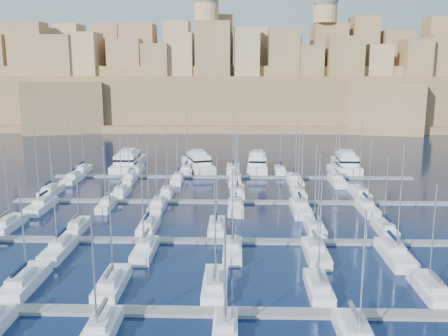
{
  "coord_description": "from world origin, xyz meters",
  "views": [
    {
      "loc": [
        1.29,
        -82.55,
        25.64
      ],
      "look_at": [
        -1.26,
        6.0,
        7.66
      ],
      "focal_mm": 40.0,
      "sensor_mm": 36.0,
      "label": 1
    }
  ],
  "objects_px": {
    "motor_yacht_a": "(128,162)",
    "motor_yacht_d": "(346,163)",
    "motor_yacht_c": "(257,163)",
    "sailboat_2": "(112,284)",
    "motor_yacht_b": "(198,163)",
    "sailboat_4": "(319,288)"
  },
  "relations": [
    {
      "from": "motor_yacht_a",
      "to": "motor_yacht_d",
      "type": "xyz_separation_m",
      "value": [
        55.69,
        -0.59,
        -0.0
      ]
    },
    {
      "from": "motor_yacht_a",
      "to": "motor_yacht_d",
      "type": "distance_m",
      "value": 55.69
    },
    {
      "from": "sailboat_2",
      "to": "sailboat_4",
      "type": "relative_size",
      "value": 0.94
    },
    {
      "from": "sailboat_4",
      "to": "motor_yacht_b",
      "type": "bearing_deg",
      "value": 105.44
    },
    {
      "from": "sailboat_2",
      "to": "motor_yacht_c",
      "type": "height_order",
      "value": "sailboat_2"
    },
    {
      "from": "motor_yacht_b",
      "to": "sailboat_2",
      "type": "bearing_deg",
      "value": -93.67
    },
    {
      "from": "sailboat_2",
      "to": "motor_yacht_a",
      "type": "distance_m",
      "value": 72.59
    },
    {
      "from": "sailboat_2",
      "to": "motor_yacht_c",
      "type": "bearing_deg",
      "value": 74.33
    },
    {
      "from": "motor_yacht_d",
      "to": "motor_yacht_c",
      "type": "bearing_deg",
      "value": -177.69
    },
    {
      "from": "sailboat_2",
      "to": "motor_yacht_b",
      "type": "xyz_separation_m",
      "value": [
        4.51,
        70.29,
        0.99
      ]
    },
    {
      "from": "motor_yacht_b",
      "to": "motor_yacht_a",
      "type": "bearing_deg",
      "value": 176.82
    },
    {
      "from": "motor_yacht_a",
      "to": "motor_yacht_d",
      "type": "height_order",
      "value": "same"
    },
    {
      "from": "sailboat_4",
      "to": "motor_yacht_d",
      "type": "bearing_deg",
      "value": 75.75
    },
    {
      "from": "motor_yacht_a",
      "to": "motor_yacht_c",
      "type": "relative_size",
      "value": 1.18
    },
    {
      "from": "sailboat_2",
      "to": "motor_yacht_d",
      "type": "distance_m",
      "value": 82.28
    },
    {
      "from": "sailboat_2",
      "to": "motor_yacht_b",
      "type": "distance_m",
      "value": 70.44
    },
    {
      "from": "motor_yacht_b",
      "to": "motor_yacht_c",
      "type": "xyz_separation_m",
      "value": [
        15.07,
        -0.49,
        -0.0
      ]
    },
    {
      "from": "motor_yacht_b",
      "to": "motor_yacht_d",
      "type": "xyz_separation_m",
      "value": [
        37.55,
        0.42,
        -0.0
      ]
    },
    {
      "from": "motor_yacht_a",
      "to": "motor_yacht_b",
      "type": "bearing_deg",
      "value": -3.18
    },
    {
      "from": "motor_yacht_d",
      "to": "sailboat_2",
      "type": "bearing_deg",
      "value": -120.75
    },
    {
      "from": "sailboat_2",
      "to": "motor_yacht_b",
      "type": "bearing_deg",
      "value": 86.33
    },
    {
      "from": "motor_yacht_c",
      "to": "sailboat_4",
      "type": "bearing_deg",
      "value": -86.38
    }
  ]
}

